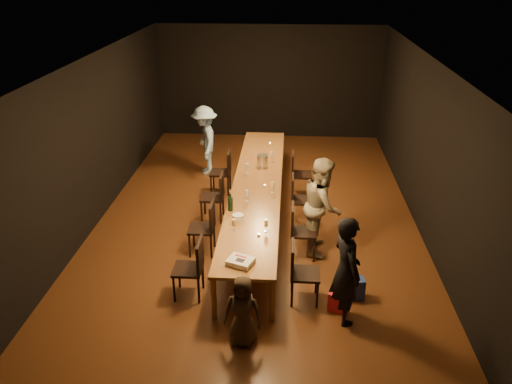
# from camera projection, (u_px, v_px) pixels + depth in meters

# --- Properties ---
(ground) EXTENTS (10.00, 10.00, 0.00)m
(ground) POSITION_uv_depth(u_px,v_px,m) (257.00, 220.00, 9.55)
(ground) COLOR #3E250F
(ground) RESTS_ON ground
(room_shell) EXTENTS (6.04, 10.04, 3.02)m
(room_shell) POSITION_uv_depth(u_px,v_px,m) (257.00, 115.00, 8.66)
(room_shell) COLOR black
(room_shell) RESTS_ON ground
(table) EXTENTS (0.90, 6.00, 0.75)m
(table) POSITION_uv_depth(u_px,v_px,m) (257.00, 187.00, 9.25)
(table) COLOR brown
(table) RESTS_ON ground
(chair_right_0) EXTENTS (0.42, 0.42, 0.93)m
(chair_right_0) POSITION_uv_depth(u_px,v_px,m) (305.00, 273.00, 7.14)
(chair_right_0) COLOR black
(chair_right_0) RESTS_ON ground
(chair_right_1) EXTENTS (0.42, 0.42, 0.93)m
(chair_right_1) POSITION_uv_depth(u_px,v_px,m) (304.00, 231.00, 8.22)
(chair_right_1) COLOR black
(chair_right_1) RESTS_ON ground
(chair_right_2) EXTENTS (0.42, 0.42, 0.93)m
(chair_right_2) POSITION_uv_depth(u_px,v_px,m) (302.00, 199.00, 9.30)
(chair_right_2) COLOR black
(chair_right_2) RESTS_ON ground
(chair_right_3) EXTENTS (0.42, 0.42, 0.93)m
(chair_right_3) POSITION_uv_depth(u_px,v_px,m) (301.00, 174.00, 10.38)
(chair_right_3) COLOR black
(chair_right_3) RESTS_ON ground
(chair_left_0) EXTENTS (0.42, 0.42, 0.93)m
(chair_left_0) POSITION_uv_depth(u_px,v_px,m) (188.00, 268.00, 7.24)
(chair_left_0) COLOR black
(chair_left_0) RESTS_ON ground
(chair_left_1) EXTENTS (0.42, 0.42, 0.93)m
(chair_left_1) POSITION_uv_depth(u_px,v_px,m) (201.00, 228.00, 8.32)
(chair_left_1) COLOR black
(chair_left_1) RESTS_ON ground
(chair_left_2) EXTENTS (0.42, 0.42, 0.93)m
(chair_left_2) POSITION_uv_depth(u_px,v_px,m) (212.00, 197.00, 9.40)
(chair_left_2) COLOR black
(chair_left_2) RESTS_ON ground
(chair_left_3) EXTENTS (0.42, 0.42, 0.93)m
(chair_left_3) POSITION_uv_depth(u_px,v_px,m) (220.00, 172.00, 10.49)
(chair_left_3) COLOR black
(chair_left_3) RESTS_ON ground
(woman_birthday) EXTENTS (0.56, 0.68, 1.58)m
(woman_birthday) POSITION_uv_depth(u_px,v_px,m) (346.00, 270.00, 6.62)
(woman_birthday) COLOR black
(woman_birthday) RESTS_ON ground
(woman_tan) EXTENTS (0.69, 0.85, 1.66)m
(woman_tan) POSITION_uv_depth(u_px,v_px,m) (322.00, 205.00, 8.27)
(woman_tan) COLOR tan
(woman_tan) RESTS_ON ground
(man_blue) EXTENTS (0.84, 1.14, 1.58)m
(man_blue) POSITION_uv_depth(u_px,v_px,m) (205.00, 140.00, 11.31)
(man_blue) COLOR #92B8E1
(man_blue) RESTS_ON ground
(child) EXTENTS (0.52, 0.38, 1.00)m
(child) POSITION_uv_depth(u_px,v_px,m) (243.00, 311.00, 6.31)
(child) COLOR #392B1F
(child) RESTS_ON ground
(gift_bag_red) EXTENTS (0.28, 0.22, 0.29)m
(gift_bag_red) POSITION_uv_depth(u_px,v_px,m) (337.00, 302.00, 7.03)
(gift_bag_red) COLOR red
(gift_bag_red) RESTS_ON ground
(gift_bag_blue) EXTENTS (0.29, 0.21, 0.33)m
(gift_bag_blue) POSITION_uv_depth(u_px,v_px,m) (355.00, 289.00, 7.29)
(gift_bag_blue) COLOR #223E96
(gift_bag_blue) RESTS_ON ground
(birthday_cake) EXTENTS (0.42, 0.38, 0.08)m
(birthday_cake) POSITION_uv_depth(u_px,v_px,m) (240.00, 261.00, 6.82)
(birthday_cake) COLOR white
(birthday_cake) RESTS_ON table
(plate_stack) EXTENTS (0.20, 0.20, 0.10)m
(plate_stack) POSITION_uv_depth(u_px,v_px,m) (238.00, 217.00, 7.95)
(plate_stack) COLOR white
(plate_stack) RESTS_ON table
(champagne_bottle) EXTENTS (0.10, 0.10, 0.36)m
(champagne_bottle) POSITION_uv_depth(u_px,v_px,m) (230.00, 201.00, 8.20)
(champagne_bottle) COLOR black
(champagne_bottle) RESTS_ON table
(ice_bucket) EXTENTS (0.25, 0.25, 0.24)m
(ice_bucket) POSITION_uv_depth(u_px,v_px,m) (262.00, 161.00, 9.96)
(ice_bucket) COLOR silver
(ice_bucket) RESTS_ON table
(wineglass_0) EXTENTS (0.06, 0.06, 0.21)m
(wineglass_0) POSITION_uv_depth(u_px,v_px,m) (234.00, 225.00, 7.61)
(wineglass_0) COLOR beige
(wineglass_0) RESTS_ON table
(wineglass_1) EXTENTS (0.06, 0.06, 0.21)m
(wineglass_1) POSITION_uv_depth(u_px,v_px,m) (266.00, 226.00, 7.59)
(wineglass_1) COLOR beige
(wineglass_1) RESTS_ON table
(wineglass_2) EXTENTS (0.06, 0.06, 0.21)m
(wineglass_2) POSITION_uv_depth(u_px,v_px,m) (247.00, 196.00, 8.55)
(wineglass_2) COLOR silver
(wineglass_2) RESTS_ON table
(wineglass_3) EXTENTS (0.06, 0.06, 0.21)m
(wineglass_3) POSITION_uv_depth(u_px,v_px,m) (273.00, 187.00, 8.85)
(wineglass_3) COLOR beige
(wineglass_3) RESTS_ON table
(wineglass_4) EXTENTS (0.06, 0.06, 0.21)m
(wineglass_4) POSITION_uv_depth(u_px,v_px,m) (247.00, 169.00, 9.64)
(wineglass_4) COLOR silver
(wineglass_4) RESTS_ON table
(wineglass_5) EXTENTS (0.06, 0.06, 0.21)m
(wineglass_5) POSITION_uv_depth(u_px,v_px,m) (272.00, 157.00, 10.21)
(wineglass_5) COLOR silver
(wineglass_5) RESTS_ON table
(tealight_near) EXTENTS (0.05, 0.05, 0.03)m
(tealight_near) POSITION_uv_depth(u_px,v_px,m) (259.00, 235.00, 7.52)
(tealight_near) COLOR #B2B7B2
(tealight_near) RESTS_ON table
(tealight_mid) EXTENTS (0.05, 0.05, 0.03)m
(tealight_mid) POSITION_uv_depth(u_px,v_px,m) (265.00, 186.00, 9.13)
(tealight_mid) COLOR #B2B7B2
(tealight_mid) RESTS_ON table
(tealight_far) EXTENTS (0.05, 0.05, 0.03)m
(tealight_far) POSITION_uv_depth(u_px,v_px,m) (270.00, 144.00, 11.19)
(tealight_far) COLOR #B2B7B2
(tealight_far) RESTS_ON table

